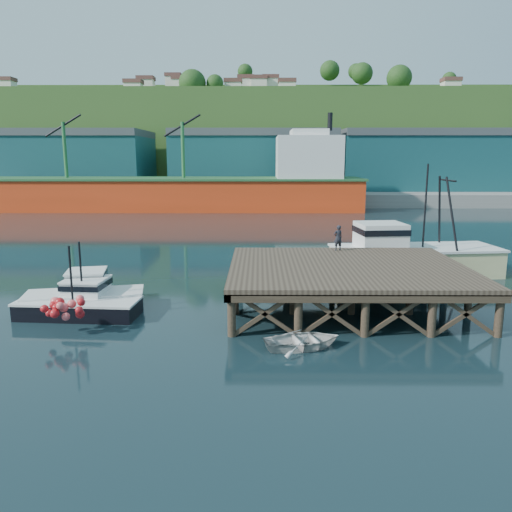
{
  "coord_description": "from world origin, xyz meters",
  "views": [
    {
      "loc": [
        0.98,
        -25.06,
        7.56
      ],
      "look_at": [
        0.8,
        2.0,
        2.19
      ],
      "focal_mm": 35.0,
      "sensor_mm": 36.0,
      "label": 1
    }
  ],
  "objects_px": {
    "boat_black": "(81,302)",
    "trawler": "(411,252)",
    "dinghy": "(303,340)",
    "dockworker": "(338,238)",
    "boat_navy": "(85,295)"
  },
  "relations": [
    {
      "from": "boat_navy",
      "to": "dinghy",
      "type": "xyz_separation_m",
      "value": [
        10.57,
        -5.26,
        -0.4
      ]
    },
    {
      "from": "trawler",
      "to": "boat_black",
      "type": "bearing_deg",
      "value": -160.73
    },
    {
      "from": "dinghy",
      "to": "dockworker",
      "type": "xyz_separation_m",
      "value": [
        2.89,
        10.11,
        2.56
      ]
    },
    {
      "from": "boat_black",
      "to": "dinghy",
      "type": "relative_size",
      "value": 1.89
    },
    {
      "from": "boat_black",
      "to": "dockworker",
      "type": "distance_m",
      "value": 14.76
    },
    {
      "from": "boat_black",
      "to": "dockworker",
      "type": "height_order",
      "value": "dockworker"
    },
    {
      "from": "boat_black",
      "to": "dinghy",
      "type": "xyz_separation_m",
      "value": [
        10.43,
        -4.18,
        -0.33
      ]
    },
    {
      "from": "boat_navy",
      "to": "dockworker",
      "type": "distance_m",
      "value": 14.47
    },
    {
      "from": "boat_black",
      "to": "trawler",
      "type": "relative_size",
      "value": 0.54
    },
    {
      "from": "dinghy",
      "to": "dockworker",
      "type": "distance_m",
      "value": 10.83
    },
    {
      "from": "boat_black",
      "to": "trawler",
      "type": "bearing_deg",
      "value": 29.3
    },
    {
      "from": "trawler",
      "to": "dinghy",
      "type": "xyz_separation_m",
      "value": [
        -8.15,
        -12.92,
        -1.15
      ]
    },
    {
      "from": "boat_navy",
      "to": "dockworker",
      "type": "height_order",
      "value": "dockworker"
    },
    {
      "from": "dinghy",
      "to": "dockworker",
      "type": "bearing_deg",
      "value": -30.52
    },
    {
      "from": "boat_black",
      "to": "trawler",
      "type": "distance_m",
      "value": 20.55
    }
  ]
}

